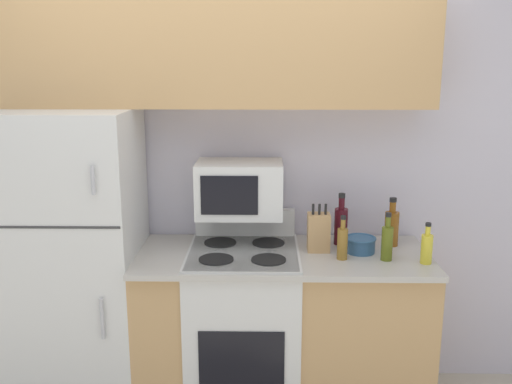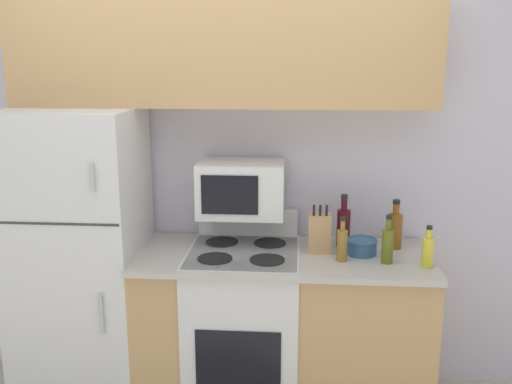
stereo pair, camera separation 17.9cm
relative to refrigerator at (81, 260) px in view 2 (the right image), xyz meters
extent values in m
cube|color=silver|center=(0.80, 0.36, 0.42)|extent=(8.00, 0.05, 2.55)
cube|color=tan|center=(1.15, 0.01, -0.41)|extent=(1.60, 0.64, 0.90)
cube|color=#BCB7AD|center=(1.15, -0.01, 0.06)|extent=(1.60, 0.68, 0.03)
cube|color=silver|center=(0.00, 0.00, 0.00)|extent=(0.70, 0.62, 1.71)
cube|color=#383838|center=(0.00, -0.31, 0.31)|extent=(0.68, 0.01, 0.01)
cylinder|color=#B7B7BC|center=(0.22, -0.33, 0.55)|extent=(0.02, 0.02, 0.14)
cylinder|color=#B7B7BC|center=(0.22, -0.33, -0.17)|extent=(0.02, 0.02, 0.22)
cube|color=tan|center=(0.80, 0.17, 1.17)|extent=(2.30, 0.32, 0.63)
cube|color=silver|center=(0.93, -0.01, -0.39)|extent=(0.61, 0.64, 0.94)
cube|color=black|center=(0.93, -0.33, -0.41)|extent=(0.44, 0.01, 0.34)
cube|color=#2D2D2D|center=(0.93, -0.01, 0.08)|extent=(0.59, 0.61, 0.01)
cube|color=silver|center=(0.93, 0.29, 0.16)|extent=(0.59, 0.06, 0.16)
cylinder|color=black|center=(0.79, -0.15, 0.09)|extent=(0.18, 0.18, 0.01)
cylinder|color=black|center=(1.07, -0.15, 0.09)|extent=(0.18, 0.18, 0.01)
cylinder|color=black|center=(0.79, 0.13, 0.09)|extent=(0.18, 0.18, 0.01)
cylinder|color=black|center=(1.07, 0.13, 0.09)|extent=(0.18, 0.18, 0.01)
cube|color=silver|center=(0.91, 0.15, 0.40)|extent=(0.48, 0.32, 0.31)
cube|color=black|center=(0.86, -0.02, 0.40)|extent=(0.31, 0.01, 0.21)
cube|color=tan|center=(1.35, 0.04, 0.18)|extent=(0.12, 0.11, 0.21)
cylinder|color=black|center=(1.31, 0.03, 0.31)|extent=(0.01, 0.01, 0.06)
cylinder|color=black|center=(1.35, 0.03, 0.31)|extent=(0.01, 0.01, 0.06)
cylinder|color=black|center=(1.38, 0.03, 0.31)|extent=(0.01, 0.01, 0.06)
cylinder|color=#335B84|center=(1.58, 0.02, 0.11)|extent=(0.16, 0.16, 0.08)
torus|color=#335B84|center=(1.58, 0.02, 0.15)|extent=(0.17, 0.17, 0.01)
cylinder|color=#5B6619|center=(1.70, -0.11, 0.16)|extent=(0.06, 0.06, 0.18)
cylinder|color=#5B6619|center=(1.70, -0.11, 0.28)|extent=(0.03, 0.03, 0.06)
cylinder|color=black|center=(1.70, -0.11, 0.32)|extent=(0.03, 0.03, 0.02)
cylinder|color=#470F19|center=(1.49, 0.16, 0.18)|extent=(0.08, 0.08, 0.21)
cylinder|color=#470F19|center=(1.49, 0.16, 0.32)|extent=(0.03, 0.03, 0.07)
cylinder|color=black|center=(1.49, 0.16, 0.36)|extent=(0.04, 0.04, 0.02)
cylinder|color=gold|center=(1.89, -0.15, 0.15)|extent=(0.06, 0.06, 0.15)
cylinder|color=gold|center=(1.89, -0.15, 0.25)|extent=(0.03, 0.03, 0.05)
cylinder|color=black|center=(1.89, -0.15, 0.28)|extent=(0.03, 0.03, 0.02)
cylinder|color=brown|center=(1.77, 0.14, 0.17)|extent=(0.08, 0.08, 0.20)
cylinder|color=brown|center=(1.77, 0.14, 0.30)|extent=(0.04, 0.04, 0.06)
cylinder|color=black|center=(1.77, 0.14, 0.34)|extent=(0.04, 0.04, 0.02)
cylinder|color=olive|center=(1.46, -0.10, 0.16)|extent=(0.06, 0.06, 0.17)
cylinder|color=olive|center=(1.46, -0.10, 0.27)|extent=(0.03, 0.03, 0.05)
cylinder|color=black|center=(1.46, -0.10, 0.30)|extent=(0.03, 0.03, 0.02)
camera|label=1|loc=(1.05, -2.98, 1.12)|focal=40.00mm
camera|label=2|loc=(1.23, -2.97, 1.12)|focal=40.00mm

